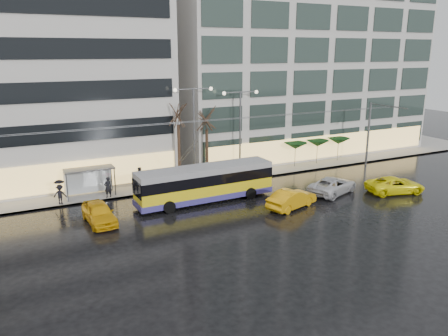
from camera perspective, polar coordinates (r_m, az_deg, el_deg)
ground at (r=32.97m, az=0.25°, el=-7.16°), size 140.00×140.00×0.00m
sidewalk at (r=45.87m, az=-5.35°, el=-0.69°), size 80.00×10.00×0.15m
kerb at (r=41.47m, az=-2.88°, el=-2.35°), size 80.00×0.10×0.15m
building_right at (r=56.66m, az=9.19°, el=15.05°), size 32.00×14.00×25.00m
trolleybus at (r=37.09m, az=-2.46°, el=-2.15°), size 12.03×4.76×5.55m
catenary at (r=39.03m, az=-3.65°, el=2.88°), size 42.24×5.12×7.00m
bus_shelter at (r=39.76m, az=-17.74°, el=-1.00°), size 4.20×1.60×2.51m
street_lamp_near at (r=41.69m, az=-3.95°, el=6.08°), size 3.96×0.36×9.03m
street_lamp_far at (r=43.86m, az=2.13°, el=6.19°), size 3.96×0.36×8.53m
tree_a at (r=41.18m, az=-6.03°, el=7.47°), size 3.20×3.20×8.40m
tree_b at (r=42.58m, az=-2.29°, el=6.85°), size 3.20×3.20×7.70m
parasol_a at (r=48.29m, az=9.32°, el=2.88°), size 2.50×2.50×2.65m
parasol_b at (r=50.07m, az=12.12°, el=3.17°), size 2.50×2.50×2.65m
parasol_c at (r=51.96m, az=14.73°, el=3.43°), size 2.50×2.50×2.65m
taxi_a at (r=33.96m, az=-16.00°, el=-5.66°), size 2.18×4.76×1.58m
taxi_b at (r=36.13m, az=8.83°, el=-3.99°), size 5.01×3.00×1.56m
taxi_c at (r=42.40m, az=21.45°, el=-2.09°), size 5.70×3.67×1.46m
sedan_silver at (r=40.54m, az=14.03°, el=-2.21°), size 5.91×4.18×1.50m
pedestrian_a at (r=38.90m, az=-14.96°, el=-1.73°), size 1.14×1.16×2.19m
pedestrian_b at (r=41.92m, az=-10.99°, el=-1.07°), size 1.06×0.99×1.75m
pedestrian_c at (r=38.50m, az=-20.65°, el=-2.86°), size 1.25×1.08×2.11m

